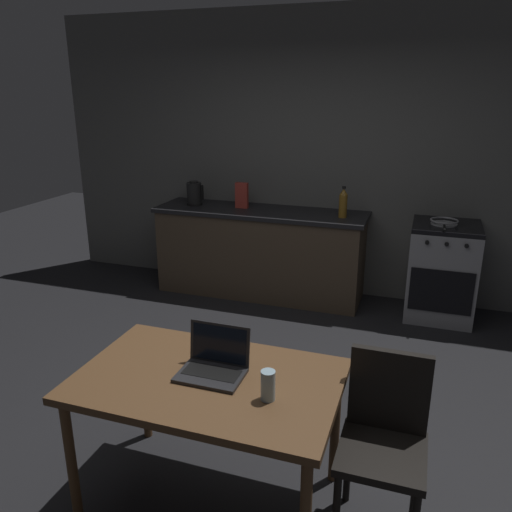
# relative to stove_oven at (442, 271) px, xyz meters

# --- Properties ---
(ground_plane) EXTENTS (12.00, 12.00, 0.00)m
(ground_plane) POSITION_rel_stove_oven_xyz_m (-1.26, -2.04, -0.45)
(ground_plane) COLOR black
(back_wall) EXTENTS (6.40, 0.10, 2.83)m
(back_wall) POSITION_rel_stove_oven_xyz_m (-0.96, 0.35, 0.97)
(back_wall) COLOR #5F5F5C
(back_wall) RESTS_ON ground_plane
(kitchen_counter) EXTENTS (2.16, 0.64, 0.90)m
(kitchen_counter) POSITION_rel_stove_oven_xyz_m (-1.79, 0.00, 0.00)
(kitchen_counter) COLOR #4C3D2D
(kitchen_counter) RESTS_ON ground_plane
(stove_oven) EXTENTS (0.60, 0.62, 0.90)m
(stove_oven) POSITION_rel_stove_oven_xyz_m (0.00, 0.00, 0.00)
(stove_oven) COLOR gray
(stove_oven) RESTS_ON ground_plane
(dining_table) EXTENTS (1.29, 0.81, 0.73)m
(dining_table) POSITION_rel_stove_oven_xyz_m (-1.13, -2.82, 0.21)
(dining_table) COLOR brown
(dining_table) RESTS_ON ground_plane
(chair) EXTENTS (0.40, 0.40, 0.91)m
(chair) POSITION_rel_stove_oven_xyz_m (-0.28, -2.69, 0.08)
(chair) COLOR black
(chair) RESTS_ON ground_plane
(laptop) EXTENTS (0.32, 0.25, 0.23)m
(laptop) POSITION_rel_stove_oven_xyz_m (-1.12, -2.77, 0.33)
(laptop) COLOR #232326
(laptop) RESTS_ON dining_table
(electric_kettle) EXTENTS (0.18, 0.16, 0.25)m
(electric_kettle) POSITION_rel_stove_oven_xyz_m (-2.52, 0.00, 0.57)
(electric_kettle) COLOR black
(electric_kettle) RESTS_ON kitchen_counter
(bottle) EXTENTS (0.08, 0.08, 0.30)m
(bottle) POSITION_rel_stove_oven_xyz_m (-0.95, -0.05, 0.59)
(bottle) COLOR #8C601E
(bottle) RESTS_ON kitchen_counter
(frying_pan) EXTENTS (0.25, 0.42, 0.05)m
(frying_pan) POSITION_rel_stove_oven_xyz_m (-0.03, -0.03, 0.48)
(frying_pan) COLOR gray
(frying_pan) RESTS_ON stove_oven
(drinking_glass) EXTENTS (0.07, 0.07, 0.14)m
(drinking_glass) POSITION_rel_stove_oven_xyz_m (-0.80, -2.90, 0.35)
(drinking_glass) COLOR #99B7C6
(drinking_glass) RESTS_ON dining_table
(cereal_box) EXTENTS (0.13, 0.05, 0.26)m
(cereal_box) POSITION_rel_stove_oven_xyz_m (-2.00, 0.02, 0.58)
(cereal_box) COLOR #B2382D
(cereal_box) RESTS_ON kitchen_counter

